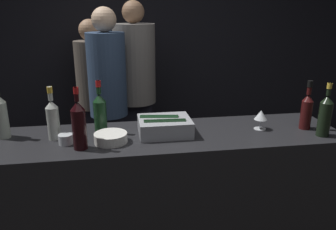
# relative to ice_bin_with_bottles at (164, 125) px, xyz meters

# --- Properties ---
(wall_back_chalkboard) EXTENTS (6.40, 0.06, 2.80)m
(wall_back_chalkboard) POSITION_rel_ice_bin_with_bottles_xyz_m (0.03, 1.93, 0.38)
(wall_back_chalkboard) COLOR black
(wall_back_chalkboard) RESTS_ON ground_plane
(bar_counter) EXTENTS (2.23, 0.59, 0.96)m
(bar_counter) POSITION_rel_ice_bin_with_bottles_xyz_m (0.03, -0.02, -0.54)
(bar_counter) COLOR black
(bar_counter) RESTS_ON ground_plane
(ice_bin_with_bottles) EXTENTS (0.33, 0.27, 0.11)m
(ice_bin_with_bottles) POSITION_rel_ice_bin_with_bottles_xyz_m (0.00, 0.00, 0.00)
(ice_bin_with_bottles) COLOR #9EA0A5
(ice_bin_with_bottles) RESTS_ON bar_counter
(bowl_white) EXTENTS (0.20, 0.20, 0.06)m
(bowl_white) POSITION_rel_ice_bin_with_bottles_xyz_m (-0.33, -0.09, -0.03)
(bowl_white) COLOR silver
(bowl_white) RESTS_ON bar_counter
(wine_glass) EXTENTS (0.09, 0.09, 0.13)m
(wine_glass) POSITION_rel_ice_bin_with_bottles_xyz_m (0.64, -0.02, 0.04)
(wine_glass) COLOR silver
(wine_glass) RESTS_ON bar_counter
(candle_votive) EXTENTS (0.08, 0.08, 0.06)m
(candle_votive) POSITION_rel_ice_bin_with_bottles_xyz_m (-0.60, -0.08, -0.03)
(candle_votive) COLOR silver
(candle_votive) RESTS_ON bar_counter
(white_wine_bottle) EXTENTS (0.08, 0.08, 0.37)m
(white_wine_bottle) POSITION_rel_ice_bin_with_bottles_xyz_m (-0.99, 0.09, 0.10)
(white_wine_bottle) COLOR #9EA899
(white_wine_bottle) RESTS_ON bar_counter
(red_wine_bottle_tall) EXTENTS (0.08, 0.08, 0.36)m
(red_wine_bottle_tall) POSITION_rel_ice_bin_with_bottles_xyz_m (-0.50, -0.16, 0.09)
(red_wine_bottle_tall) COLOR black
(red_wine_bottle_tall) RESTS_ON bar_counter
(champagne_bottle) EXTENTS (0.08, 0.08, 0.34)m
(champagne_bottle) POSITION_rel_ice_bin_with_bottles_xyz_m (0.98, -0.19, 0.08)
(champagne_bottle) COLOR black
(champagne_bottle) RESTS_ON bar_counter
(red_wine_bottle_burgundy) EXTENTS (0.08, 0.08, 0.34)m
(red_wine_bottle_burgundy) POSITION_rel_ice_bin_with_bottles_xyz_m (-0.40, 0.09, 0.08)
(red_wine_bottle_burgundy) COLOR #143319
(red_wine_bottle_burgundy) RESTS_ON bar_counter
(rose_wine_bottle) EXTENTS (0.07, 0.07, 0.33)m
(rose_wine_bottle) POSITION_rel_ice_bin_with_bottles_xyz_m (-0.67, 0.02, 0.08)
(rose_wine_bottle) COLOR #B2B7AD
(rose_wine_bottle) RESTS_ON bar_counter
(red_wine_bottle_black_foil) EXTENTS (0.07, 0.07, 0.33)m
(red_wine_bottle_black_foil) POSITION_rel_ice_bin_with_bottles_xyz_m (0.94, -0.05, 0.08)
(red_wine_bottle_black_foil) COLOR #380F0F
(red_wine_bottle_black_foil) RESTS_ON bar_counter
(person_in_hoodie) EXTENTS (0.34, 0.34, 1.64)m
(person_in_hoodie) POSITION_rel_ice_bin_with_bottles_xyz_m (-0.53, 1.47, -0.11)
(person_in_hoodie) COLOR black
(person_in_hoodie) RESTS_ON ground_plane
(person_blond_tee) EXTENTS (0.34, 0.34, 1.75)m
(person_blond_tee) POSITION_rel_ice_bin_with_bottles_xyz_m (-0.37, 0.97, -0.04)
(person_blond_tee) COLOR black
(person_blond_tee) RESTS_ON ground_plane
(person_grey_polo) EXTENTS (0.40, 0.40, 1.81)m
(person_grey_polo) POSITION_rel_ice_bin_with_bottles_xyz_m (-0.10, 1.25, -0.02)
(person_grey_polo) COLOR black
(person_grey_polo) RESTS_ON ground_plane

